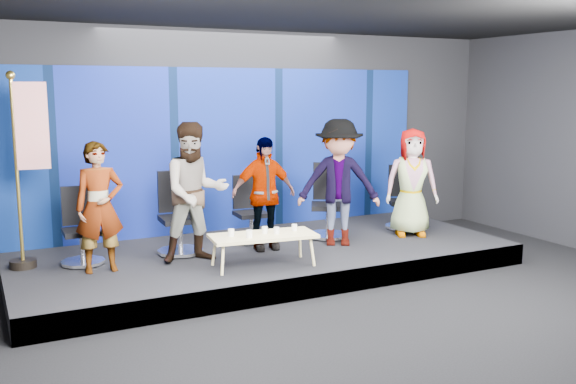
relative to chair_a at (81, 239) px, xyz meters
name	(u,v)px	position (x,y,z in m)	size (l,w,h in m)	color
ground	(360,324)	(2.51, -2.83, -0.63)	(10.00, 10.00, 0.00)	black
room_walls	(364,103)	(2.51, -2.83, 1.80)	(10.02, 8.02, 3.51)	black
riser	(266,258)	(2.51, -0.33, -0.48)	(7.00, 3.00, 0.30)	black
backdrop	(228,150)	(2.51, 1.12, 0.97)	(7.00, 0.08, 2.60)	navy
chair_a	(81,239)	(0.00, 0.00, 0.00)	(0.58, 0.58, 1.01)	silver
panelist_a	(99,207)	(0.17, -0.47, 0.49)	(0.60, 0.39, 1.64)	black
chair_b	(179,227)	(1.31, -0.04, 0.04)	(0.68, 0.68, 1.14)	silver
panelist_b	(195,192)	(1.39, -0.54, 0.59)	(0.90, 0.70, 1.85)	black
chair_c	(250,220)	(2.46, 0.14, -0.01)	(0.59, 0.59, 0.99)	silver
panelist_c	(264,194)	(2.46, -0.36, 0.47)	(0.94, 0.39, 1.61)	black
chair_d	(328,213)	(3.67, -0.11, 0.04)	(0.87, 0.87, 1.14)	silver
panelist_d	(339,183)	(3.55, -0.60, 0.59)	(1.19, 0.69, 1.85)	black
chair_e	(403,208)	(5.08, -0.11, 0.01)	(0.78, 0.78, 1.03)	silver
panelist_e	(412,182)	(4.89, -0.58, 0.50)	(0.82, 0.53, 1.67)	black
coffee_table	(263,237)	(2.08, -1.16, 0.05)	(1.42, 0.73, 0.42)	tan
mug_a	(231,233)	(1.68, -1.08, 0.13)	(0.08, 0.08, 0.09)	white
mug_b	(249,234)	(1.86, -1.25, 0.13)	(0.08, 0.08, 0.09)	white
mug_c	(265,230)	(2.13, -1.11, 0.13)	(0.07, 0.07, 0.09)	white
mug_d	(277,230)	(2.26, -1.21, 0.13)	(0.07, 0.07, 0.09)	white
mug_e	(294,227)	(2.55, -1.15, 0.13)	(0.07, 0.07, 0.08)	white
flag_stand	(27,165)	(-0.59, 0.12, 0.99)	(0.57, 0.33, 2.50)	black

